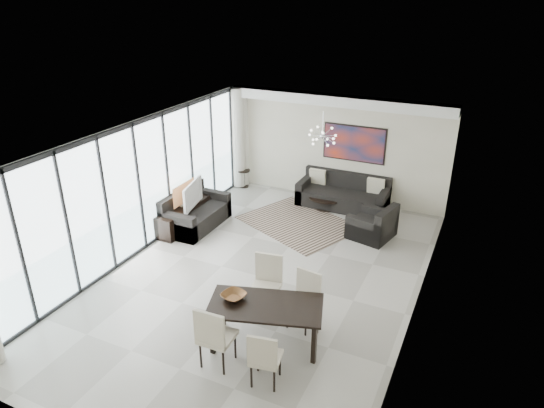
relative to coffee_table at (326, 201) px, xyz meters
The scene contains 20 objects.
room_shell 4.02m from the coffee_table, 83.49° to the right, with size 6.00×9.00×2.90m.
window_wall 4.93m from the coffee_table, 127.27° to the right, with size 0.37×8.95×2.90m.
soffit 2.63m from the coffee_table, 93.29° to the left, with size 5.98×0.40×0.26m, color white.
painting 1.68m from the coffee_table, 55.29° to the left, with size 1.68×0.04×0.98m, color red.
chandelier 2.53m from the coffee_table, 78.15° to the right, with size 0.66×0.66×0.71m.
rug 1.24m from the coffee_table, 104.04° to the right, with size 2.63×2.03×0.01m, color black.
coffee_table is the anchor object (origin of this frame).
bowl_coffee 0.18m from the coffee_table, 78.10° to the right, with size 0.24×0.24×0.07m, color brown.
sofa_main 0.49m from the coffee_table, 36.61° to the left, with size 2.37×0.97×0.86m.
loveseat 3.53m from the coffee_table, 137.11° to the right, with size 1.00×1.78×0.89m.
armchair 1.92m from the coffee_table, 35.62° to the right, with size 1.10×1.14×0.81m.
side_table 2.71m from the coffee_table, behind, with size 0.38×0.38×0.53m.
tv_console 3.78m from the coffee_table, 137.52° to the right, with size 0.50×1.77×0.55m, color black.
television 3.69m from the coffee_table, 136.47° to the right, with size 1.08×0.14×0.62m, color gray.
dining_table 5.64m from the coffee_table, 80.73° to the right, with size 2.01×1.41×0.76m.
dining_chair_sw 6.43m from the coffee_table, 86.04° to the right, with size 0.52×0.52×1.10m.
dining_chair_se 6.55m from the coffee_table, 78.55° to the right, with size 0.51×0.51×0.96m.
dining_chair_nw 4.74m from the coffee_table, 83.71° to the right, with size 0.57×0.57×1.09m.
dining_chair_ne 4.98m from the coffee_table, 74.87° to the right, with size 0.53×0.53×1.01m.
bowl_dining 5.66m from the coffee_table, 86.35° to the right, with size 0.39×0.39×0.09m, color brown.
Camera 1 is at (3.76, -7.51, 5.42)m, focal length 32.00 mm.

